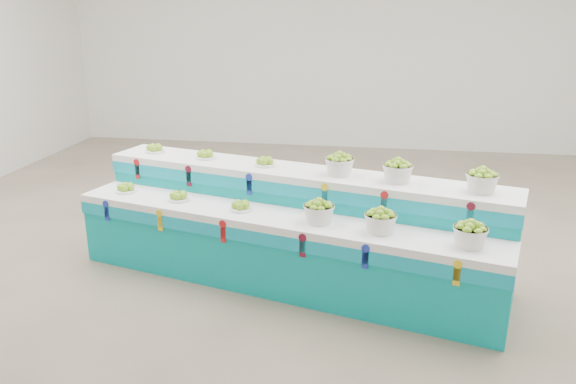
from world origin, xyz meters
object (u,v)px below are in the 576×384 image
Objects in this scene: display_stand at (288,228)px; basket_lower_left at (319,211)px; plate_upper_mid at (206,154)px; basket_upper_right at (482,180)px.

display_stand reaches higher than basket_lower_left.
basket_lower_left is 1.24× the size of plate_upper_mid.
basket_upper_right reaches higher than display_stand.
basket_lower_left is (0.33, -0.35, 0.31)m from display_stand.
plate_upper_mid is 2.75m from basket_upper_right.
basket_upper_right reaches higher than basket_lower_left.
display_stand is 15.28× the size of basket_lower_left.
display_stand is 15.28× the size of basket_upper_right.
basket_lower_left is at bearing -34.16° from plate_upper_mid.
basket_lower_left is at bearing -173.02° from basket_upper_right.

